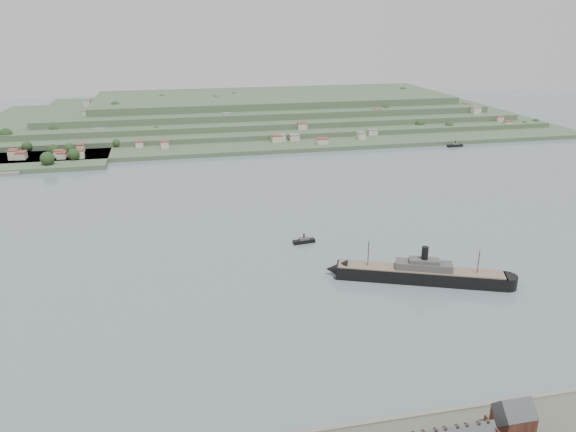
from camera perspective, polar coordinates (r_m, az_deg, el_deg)
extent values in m
plane|color=slate|center=(323.15, 1.46, -3.32)|extent=(1400.00, 1400.00, 0.00)
cube|color=gray|center=(200.88, 12.24, -19.43)|extent=(220.00, 2.00, 2.60)
cube|color=#441E18|center=(190.05, 20.02, -19.57)|extent=(0.50, 8.40, 3.00)
cube|color=black|center=(184.27, 16.98, -20.04)|extent=(0.90, 1.40, 3.20)
cube|color=black|center=(186.67, 18.55, -19.64)|extent=(0.90, 1.40, 3.20)
cube|color=#441E18|center=(199.53, 21.85, -18.98)|extent=(10.00, 10.00, 9.00)
cube|color=#36393E|center=(196.85, 22.02, -17.95)|extent=(10.40, 10.18, 10.18)
cube|color=#3C5337|center=(664.21, -6.02, 8.87)|extent=(760.00, 260.00, 4.00)
cube|color=#3C5337|center=(690.21, -4.61, 9.70)|extent=(680.00, 220.00, 5.00)
cube|color=#3C5337|center=(706.04, -3.57, 10.41)|extent=(600.00, 200.00, 6.00)
cube|color=#3C5337|center=(722.04, -2.57, 11.16)|extent=(520.00, 180.00, 7.00)
cube|color=#3C5337|center=(738.23, -1.62, 11.95)|extent=(440.00, 160.00, 8.00)
cube|color=#3C5337|center=(567.41, -25.21, 5.20)|extent=(150.00, 90.00, 4.00)
cube|color=gray|center=(529.11, -26.63, 3.97)|extent=(22.00, 14.00, 2.80)
cube|color=black|center=(291.02, 13.18, -5.90)|extent=(81.26, 41.30, 6.47)
cone|color=black|center=(290.73, 4.96, -5.44)|extent=(14.42, 14.42, 11.08)
cylinder|color=black|center=(297.18, 21.23, -6.23)|extent=(11.08, 11.08, 6.47)
cube|color=#74614D|center=(289.54, 13.23, -5.27)|extent=(79.20, 39.75, 0.55)
cube|color=#484543|center=(288.86, 13.63, -4.93)|extent=(28.81, 18.05, 3.69)
cube|color=#484543|center=(287.85, 13.67, -4.47)|extent=(16.12, 11.51, 2.31)
cylinder|color=black|center=(286.45, 13.73, -3.83)|extent=(3.33, 3.33, 8.31)
cylinder|color=#3F2D1D|center=(286.14, 8.15, -3.87)|extent=(0.46, 0.46, 14.78)
cylinder|color=#3F2D1D|center=(290.91, 18.77, -4.58)|extent=(0.46, 0.46, 12.93)
cube|color=black|center=(330.27, 1.63, -2.60)|extent=(13.46, 5.08, 2.10)
cube|color=#484543|center=(329.67, 1.63, -2.34)|extent=(6.21, 3.50, 1.58)
cylinder|color=black|center=(329.01, 1.64, -2.06)|extent=(0.88, 0.88, 3.06)
cube|color=black|center=(599.11, 16.60, 6.87)|extent=(16.68, 5.57, 2.19)
cube|color=#484543|center=(598.77, 16.61, 7.02)|extent=(7.60, 4.10, 1.64)
cylinder|color=black|center=(598.40, 16.63, 7.19)|extent=(0.91, 0.91, 3.19)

